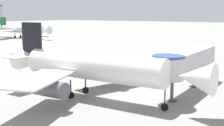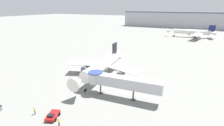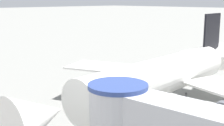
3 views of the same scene
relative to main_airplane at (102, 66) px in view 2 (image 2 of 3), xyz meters
The scene contains 10 objects.
ground_plane 6.53m from the main_airplane, 54.11° to the right, with size 800.00×800.00×0.00m, color gray.
main_airplane is the anchor object (origin of this frame).
jet_bridge 14.01m from the main_airplane, 42.74° to the right, with size 20.33×4.66×6.25m.
pushback_tug_red 24.90m from the main_airplane, 86.66° to the right, with size 3.22×4.29×1.41m.
traffic_cone_starboard_wing 11.57m from the main_airplane, 15.69° to the right, with size 0.43×0.43×0.71m.
traffic_cone_apron_front 24.86m from the main_airplane, 90.41° to the right, with size 0.51×0.51×0.84m.
ground_crew_marshaller 25.74m from the main_airplane, 97.25° to the right, with size 0.39×0.27×1.83m.
ground_crew_wing_walker 26.50m from the main_airplane, 80.18° to the right, with size 0.23×0.36×1.79m.
background_jet_navy_tail 105.27m from the main_airplane, 77.60° to the left, with size 35.46×37.88×9.95m.
terminal_building 172.26m from the main_airplane, 83.25° to the left, with size 156.22×24.57×17.66m.
Camera 2 is at (24.86, -44.02, 23.42)m, focal length 28.00 mm.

